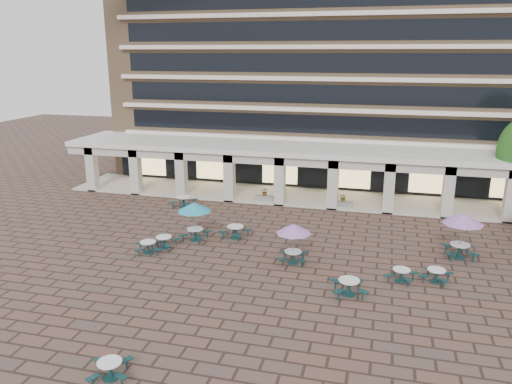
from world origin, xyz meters
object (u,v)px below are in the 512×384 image
picnic_table_2 (349,286)px  picnic_table_1 (110,368)px  planter_left (265,196)px  planter_right (343,202)px

picnic_table_2 → picnic_table_1: bearing=-145.1°
picnic_table_2 → planter_left: bearing=105.2°
picnic_table_1 → planter_left: 23.90m
picnic_table_2 → planter_right: size_ratio=1.39×
picnic_table_1 → picnic_table_2: (8.18, 9.10, 0.07)m
picnic_table_2 → planter_right: bearing=83.0°
planter_left → planter_right: 6.39m
planter_left → planter_right: (6.39, 0.00, -0.03)m
picnic_table_1 → planter_left: (0.20, 23.90, 0.04)m
planter_left → planter_right: size_ratio=1.00×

